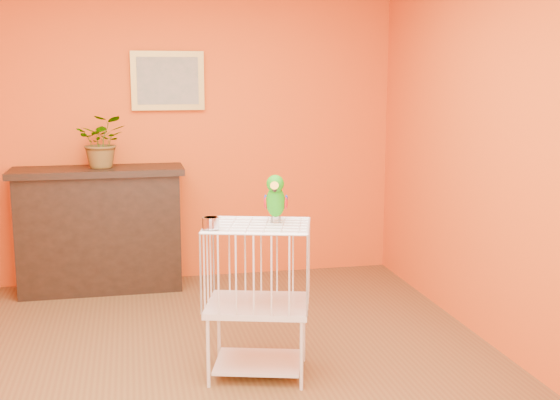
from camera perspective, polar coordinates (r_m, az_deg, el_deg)
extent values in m
plane|color=brown|center=(4.33, -6.78, -14.45)|extent=(4.50, 4.50, 0.00)
plane|color=#D54E14|center=(6.21, -9.01, 5.39)|extent=(4.00, 0.00, 4.00)
plane|color=#D54E14|center=(1.78, -0.70, -5.94)|extent=(4.00, 0.00, 4.00)
plane|color=#D54E14|center=(4.60, 18.55, 3.40)|extent=(0.00, 4.50, 4.50)
cube|color=black|center=(6.09, -14.40, -2.58)|extent=(1.32, 0.44, 0.99)
cube|color=black|center=(6.00, -14.62, 2.28)|extent=(1.40, 0.50, 0.05)
cube|color=black|center=(5.89, -14.47, -3.00)|extent=(0.92, 0.02, 0.49)
cube|color=maroon|center=(6.07, -16.96, -3.79)|extent=(0.05, 0.20, 0.31)
cube|color=#294522|center=(6.07, -16.14, -3.76)|extent=(0.05, 0.20, 0.31)
cube|color=maroon|center=(6.06, -15.20, -3.73)|extent=(0.05, 0.20, 0.31)
cube|color=#294522|center=(6.06, -14.17, -3.70)|extent=(0.05, 0.20, 0.31)
cube|color=maroon|center=(6.05, -13.13, -3.66)|extent=(0.05, 0.20, 0.31)
imported|color=#26722D|center=(5.95, -14.22, 4.16)|extent=(0.43, 0.47, 0.34)
cube|color=#A3843A|center=(6.16, -9.11, 9.55)|extent=(0.62, 0.03, 0.50)
cube|color=gray|center=(6.14, -9.11, 9.55)|extent=(0.52, 0.01, 0.40)
cube|color=silver|center=(4.38, -1.79, -13.03)|extent=(0.60, 0.52, 0.02)
cube|color=silver|center=(4.25, -1.82, -8.55)|extent=(0.70, 0.61, 0.04)
cube|color=silver|center=(4.12, -1.85, -2.08)|extent=(0.70, 0.61, 0.01)
cylinder|color=silver|center=(4.17, -5.86, -12.30)|extent=(0.02, 0.02, 0.42)
cylinder|color=silver|center=(4.12, 1.76, -12.54)|extent=(0.02, 0.02, 0.42)
cylinder|color=silver|center=(4.55, -4.99, -10.32)|extent=(0.02, 0.02, 0.42)
cylinder|color=silver|center=(4.51, 1.94, -10.51)|extent=(0.02, 0.02, 0.42)
cylinder|color=silver|center=(4.00, -5.65, -1.87)|extent=(0.10, 0.10, 0.07)
cylinder|color=#59544C|center=(4.16, -0.68, -1.64)|extent=(0.01, 0.01, 0.04)
cylinder|color=#59544C|center=(4.16, -0.03, -1.65)|extent=(0.01, 0.01, 0.04)
ellipsoid|color=#129907|center=(4.14, -0.36, -0.14)|extent=(0.15, 0.19, 0.21)
ellipsoid|color=#129907|center=(4.09, -0.39, 1.33)|extent=(0.13, 0.13, 0.10)
cone|color=orange|center=(4.04, -0.43, 1.07)|extent=(0.07, 0.08, 0.07)
cone|color=black|center=(4.05, -0.42, 0.83)|extent=(0.03, 0.03, 0.03)
sphere|color=black|center=(4.07, -0.91, 1.46)|extent=(0.02, 0.02, 0.02)
sphere|color=black|center=(4.06, 0.10, 1.45)|extent=(0.02, 0.02, 0.02)
ellipsoid|color=#A50C0C|center=(4.15, -1.15, -0.24)|extent=(0.04, 0.07, 0.07)
ellipsoid|color=navy|center=(4.14, 0.46, -0.26)|extent=(0.04, 0.07, 0.07)
cone|color=#129907|center=(4.22, -0.29, -0.92)|extent=(0.10, 0.16, 0.12)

